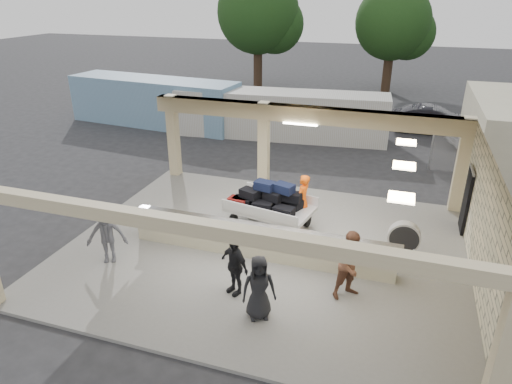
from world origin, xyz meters
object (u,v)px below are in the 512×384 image
(baggage_counter, at_px, (259,242))
(car_dark, at_px, (433,120))
(car_white_a, at_px, (500,134))
(drum_fan, at_px, (404,237))
(container_white, at_px, (280,115))
(passenger_b, at_px, (234,265))
(passenger_d, at_px, (259,288))
(luggage_cart, at_px, (268,203))
(passenger_c, at_px, (106,234))
(passenger_a, at_px, (352,265))
(container_blue, at_px, (154,102))
(baggage_handler, at_px, (302,201))

(baggage_counter, bearing_deg, car_dark, 71.57)
(car_white_a, relative_size, car_dark, 1.13)
(drum_fan, xyz_separation_m, container_white, (-6.85, 10.80, 0.56))
(drum_fan, xyz_separation_m, passenger_b, (-4.17, -3.38, 0.26))
(car_dark, bearing_deg, container_white, 113.11)
(passenger_d, height_order, car_white_a, passenger_d)
(luggage_cart, relative_size, passenger_c, 1.67)
(drum_fan, bearing_deg, baggage_counter, -161.02)
(car_white_a, bearing_deg, passenger_a, 142.62)
(luggage_cart, height_order, container_blue, container_blue)
(baggage_counter, distance_m, baggage_handler, 2.48)
(container_white, bearing_deg, baggage_handler, -75.95)
(baggage_counter, height_order, passenger_c, passenger_c)
(passenger_b, bearing_deg, car_dark, 101.98)
(passenger_c, bearing_deg, car_dark, 36.80)
(passenger_a, relative_size, container_white, 0.17)
(car_dark, height_order, container_blue, container_blue)
(car_dark, bearing_deg, baggage_counter, 161.46)
(container_blue, bearing_deg, baggage_handler, -36.06)
(baggage_handler, relative_size, passenger_d, 1.09)
(passenger_b, relative_size, passenger_d, 0.99)
(passenger_b, bearing_deg, passenger_a, 44.02)
(passenger_d, bearing_deg, passenger_c, 142.56)
(baggage_handler, distance_m, car_dark, 14.09)
(luggage_cart, distance_m, passenger_c, 5.24)
(drum_fan, bearing_deg, container_white, 121.79)
(luggage_cart, height_order, car_dark, luggage_cart)
(car_dark, bearing_deg, passenger_a, 171.87)
(passenger_d, bearing_deg, container_blue, 100.97)
(drum_fan, xyz_separation_m, car_white_a, (4.33, 12.37, 0.05))
(baggage_counter, distance_m, luggage_cart, 1.98)
(luggage_cart, bearing_deg, car_white_a, 64.44)
(car_white_a, bearing_deg, car_dark, 43.18)
(baggage_handler, bearing_deg, passenger_b, 2.30)
(drum_fan, distance_m, car_white_a, 13.10)
(passenger_c, height_order, passenger_d, passenger_c)
(drum_fan, relative_size, container_blue, 0.10)
(passenger_a, relative_size, passenger_c, 1.04)
(passenger_b, height_order, passenger_d, passenger_d)
(baggage_counter, height_order, passenger_a, passenger_a)
(baggage_handler, xyz_separation_m, car_dark, (4.45, 13.37, -0.27))
(passenger_b, distance_m, passenger_d, 1.17)
(baggage_counter, xyz_separation_m, luggage_cart, (-0.29, 1.92, 0.38))
(passenger_c, bearing_deg, baggage_counter, -2.84)
(passenger_a, xyz_separation_m, container_white, (-5.60, 13.38, 0.19))
(passenger_a, bearing_deg, car_dark, 39.79)
(car_dark, bearing_deg, drum_fan, 175.41)
(passenger_a, xyz_separation_m, car_dark, (2.37, 16.80, -0.30))
(baggage_counter, bearing_deg, container_white, 102.61)
(passenger_d, xyz_separation_m, container_white, (-3.59, 14.91, 0.29))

